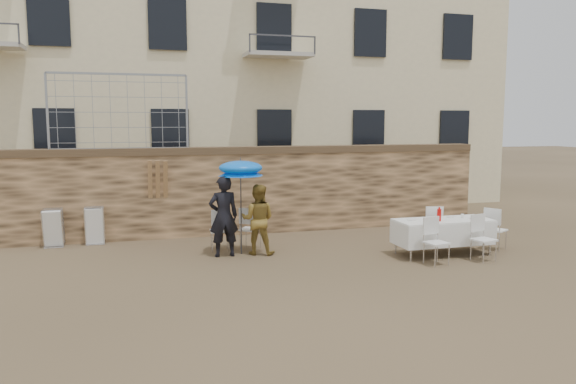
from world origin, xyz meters
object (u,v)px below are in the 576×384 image
object	(u,v)px
banquet_table	(443,221)
table_chair_side	(495,229)
soda_bottle	(439,215)
couple_chair_left	(220,230)
chair_stack_right	(95,224)
table_chair_front_right	(484,238)
chair_stack_left	(54,226)
couple_chair_right	(250,228)
umbrella	(241,171)
man_suit	(224,216)
table_chair_back	(432,226)
table_chair_front_left	(437,242)
woman_dress	(258,219)

from	to	relation	value
banquet_table	table_chair_side	bearing A→B (deg)	4.09
table_chair_side	soda_bottle	bearing A→B (deg)	70.68
couple_chair_left	chair_stack_right	world-z (taller)	couple_chair_left
table_chair_front_right	chair_stack_left	size ratio (longest dim) A/B	1.04
couple_chair_right	soda_bottle	world-z (taller)	soda_bottle
umbrella	table_chair_side	size ratio (longest dim) A/B	2.03
man_suit	table_chair_back	distance (m)	4.84
couple_chair_left	table_chair_front_left	world-z (taller)	same
woman_dress	table_chair_back	world-z (taller)	woman_dress
table_chair_front_left	table_chair_back	size ratio (longest dim) A/B	1.00
woman_dress	table_chair_side	bearing A→B (deg)	-167.83
umbrella	table_chair_front_right	bearing A→B (deg)	-22.98
banquet_table	chair_stack_left	distance (m)	8.86
table_chair_front_left	table_chair_side	xyz separation A→B (m)	(2.00, 0.85, 0.00)
woman_dress	table_chair_back	bearing A→B (deg)	-161.46
banquet_table	table_chair_side	world-z (taller)	table_chair_side
soda_bottle	man_suit	bearing A→B (deg)	163.61
soda_bottle	table_chair_front_left	size ratio (longest dim) A/B	0.27
umbrella	table_chair_front_right	world-z (taller)	umbrella
table_chair_front_left	chair_stack_right	distance (m)	7.84
table_chair_back	couple_chair_right	bearing A→B (deg)	3.08
soda_bottle	banquet_table	bearing A→B (deg)	36.87
couple_chair_right	table_chair_back	distance (m)	4.21
soda_bottle	chair_stack_right	xyz separation A→B (m)	(-7.14, 3.39, -0.45)
couple_chair_left	chair_stack_left	size ratio (longest dim) A/B	1.04
table_chair_back	table_chair_front_left	bearing A→B (deg)	78.10
chair_stack_left	couple_chair_right	bearing A→B (deg)	-19.66
table_chair_front_right	couple_chair_left	bearing A→B (deg)	141.19
man_suit	couple_chair_left	xyz separation A→B (m)	(0.00, 0.55, -0.39)
man_suit	couple_chair_right	distance (m)	0.97
chair_stack_left	chair_stack_right	bearing A→B (deg)	0.00
soda_bottle	chair_stack_right	world-z (taller)	soda_bottle
banquet_table	umbrella	bearing A→B (deg)	163.50
couple_chair_right	table_chair_side	xyz separation A→B (m)	(5.31, -1.60, 0.00)
woman_dress	table_chair_front_left	bearing A→B (deg)	173.24
couple_chair_left	umbrella	bearing A→B (deg)	135.02
man_suit	woman_dress	distance (m)	0.76
table_chair_back	chair_stack_right	size ratio (longest dim) A/B	1.04
man_suit	soda_bottle	size ratio (longest dim) A/B	6.71
soda_bottle	table_chair_back	bearing A→B (deg)	67.17
woman_dress	table_chair_front_right	bearing A→B (deg)	179.92
couple_chair_right	table_chair_front_right	distance (m)	5.04
table_chair_back	banquet_table	bearing A→B (deg)	91.36
man_suit	umbrella	world-z (taller)	umbrella
chair_stack_left	couple_chair_left	bearing A→B (deg)	-23.08
couple_chair_right	table_chair_side	distance (m)	5.55
man_suit	chair_stack_right	bearing A→B (deg)	-39.71
umbrella	table_chair_front_right	size ratio (longest dim) A/B	2.03
woman_dress	banquet_table	world-z (taller)	woman_dress
man_suit	table_chair_back	size ratio (longest dim) A/B	1.82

